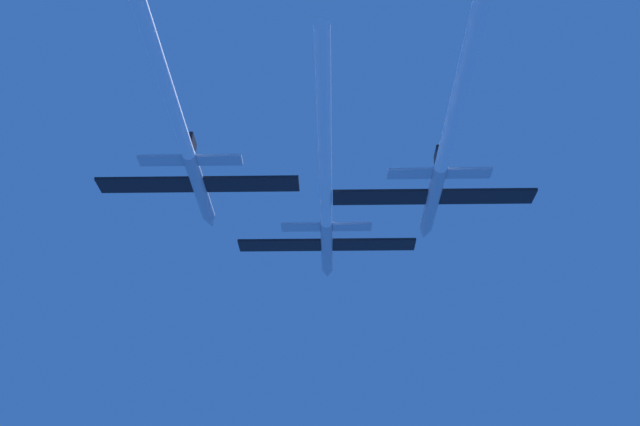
# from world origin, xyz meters

# --- Properties ---
(jet_lead) EXTENTS (15.98, 36.37, 2.65)m
(jet_lead) POSITION_xyz_m (0.16, -8.10, -0.21)
(jet_lead) COLOR #B2BAC6
(jet_left_wing) EXTENTS (15.98, 33.68, 2.65)m
(jet_left_wing) POSITION_xyz_m (-9.93, -16.89, 0.50)
(jet_left_wing) COLOR #B2BAC6
(jet_right_wing) EXTENTS (15.98, 37.12, 2.65)m
(jet_right_wing) POSITION_xyz_m (8.71, -17.50, -0.35)
(jet_right_wing) COLOR #B2BAC6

